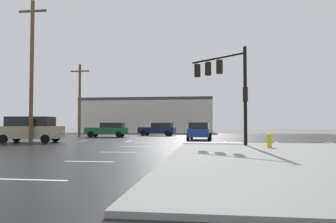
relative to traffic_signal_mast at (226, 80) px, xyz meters
name	(u,v)px	position (x,y,z in m)	size (l,w,h in m)	color
ground_plane	(152,142)	(-5.89, 4.68, -4.43)	(120.00, 120.00, 0.00)	slate
road_asphalt	(152,141)	(-5.89, 4.68, -4.42)	(44.00, 44.00, 0.02)	black
snow_strip_curbside	(213,143)	(-0.89, 0.68, -4.26)	(4.00, 1.60, 0.06)	white
lane_markings	(164,142)	(-4.68, 3.31, -4.40)	(36.15, 36.15, 0.01)	silver
traffic_signal_mast	(226,80)	(0.00, 0.00, 0.00)	(3.63, 3.21, 6.27)	black
fire_hydrant	(269,140)	(2.25, -2.55, -3.89)	(0.48, 0.26, 0.79)	gold
strip_building_background	(148,115)	(-11.54, 32.17, -1.53)	(22.12, 8.00, 5.79)	beige
suv_tan	(31,129)	(-15.17, 2.04, -3.34)	(4.96, 2.49, 2.03)	tan
sedan_green	(108,129)	(-12.19, 12.38, -3.57)	(4.64, 2.31, 1.58)	#195933
sedan_blue	(200,131)	(-1.99, 7.21, -3.57)	(2.19, 4.60, 1.58)	navy
sedan_navy	(158,129)	(-7.34, 17.27, -3.57)	(4.66, 2.35, 1.58)	#141E47
utility_pole_mid	(32,69)	(-14.44, 0.85, 1.23)	(2.20, 0.28, 10.87)	brown
utility_pole_far	(80,98)	(-16.16, 13.83, 0.02)	(2.20, 0.28, 8.46)	brown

